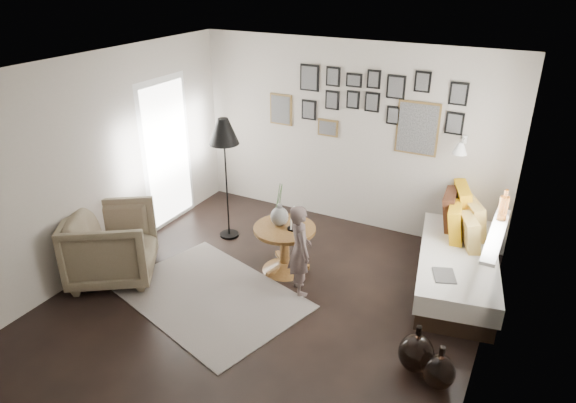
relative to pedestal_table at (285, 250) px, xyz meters
The scene contains 23 objects.
ground 0.84m from the pedestal_table, 79.57° to the right, with size 4.80×4.80×0.00m, color black.
wall_back 1.92m from the pedestal_table, 84.92° to the left, with size 4.50×4.50×0.00m, color #A9A094.
wall_front 3.35m from the pedestal_table, 87.41° to the right, with size 4.50×4.50×0.00m, color #A9A094.
wall_left 2.47m from the pedestal_table, 159.63° to the right, with size 4.80×4.80×0.00m, color #A9A094.
wall_right 2.72m from the pedestal_table, 18.09° to the right, with size 4.80×4.80×0.00m, color #A9A094.
ceiling 2.46m from the pedestal_table, 79.57° to the right, with size 4.80×4.80×0.00m, color white.
door_left 2.27m from the pedestal_table, 168.70° to the left, with size 0.00×2.14×2.14m.
window_right 2.47m from the pedestal_table, 13.56° to the left, with size 0.15×1.32×1.30m.
gallery_wall 2.21m from the pedestal_table, 74.92° to the left, with size 2.74×0.03×1.08m.
wall_sconce 2.47m from the pedestal_table, 38.60° to the left, with size 0.18×0.36×0.16m.
rug 1.07m from the pedestal_table, 118.22° to the right, with size 2.08×1.46×0.01m, color #BEB1A7.
pedestal_table is the anchor object (origin of this frame).
vase 0.49m from the pedestal_table, 165.96° to the left, with size 0.22×0.22×0.54m.
candles 0.47m from the pedestal_table, ahead, with size 0.13×0.13×0.28m.
daybed 2.08m from the pedestal_table, 19.66° to the left, with size 1.21×2.13×0.98m.
magazine_on_daybed 1.92m from the pedestal_table, ahead, with size 0.22×0.30×0.02m, color black.
armchair 2.07m from the pedestal_table, 148.13° to the right, with size 0.94×0.97×0.88m, color brown.
armchair_cushion 2.02m from the pedestal_table, 148.88° to the right, with size 0.40×0.40×0.10m, color white.
floor_lamp 1.67m from the pedestal_table, 159.62° to the left, with size 0.40×0.40×1.70m.
magazine_basket 2.30m from the pedestal_table, 143.73° to the right, with size 0.38×0.38×0.38m.
demijohn_large 2.13m from the pedestal_table, 26.85° to the right, with size 0.33×0.33×0.50m.
demijohn_small 2.40m from the pedestal_table, 26.78° to the right, with size 0.29×0.29×0.45m.
child 0.56m from the pedestal_table, 41.58° to the right, with size 0.40×0.26×1.10m, color brown.
Camera 1 is at (2.42, -4.04, 3.52)m, focal length 32.00 mm.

